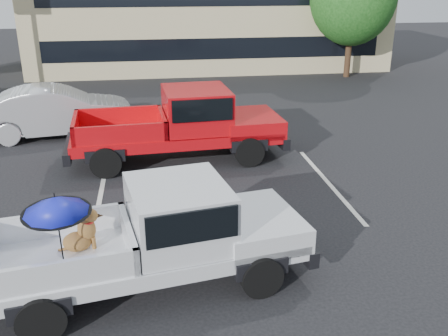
# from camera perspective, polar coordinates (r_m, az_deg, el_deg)

# --- Properties ---
(ground) EXTENTS (90.00, 90.00, 0.00)m
(ground) POSITION_cam_1_polar(r_m,az_deg,el_deg) (11.22, 0.72, -6.59)
(ground) COLOR black
(ground) RESTS_ON ground
(stripe_left) EXTENTS (0.12, 5.00, 0.01)m
(stripe_left) POSITION_cam_1_polar(r_m,az_deg,el_deg) (12.97, -13.97, -3.21)
(stripe_left) COLOR silver
(stripe_left) RESTS_ON ground
(stripe_right) EXTENTS (0.12, 5.00, 0.01)m
(stripe_right) POSITION_cam_1_polar(r_m,az_deg,el_deg) (13.69, 11.84, -1.67)
(stripe_right) COLOR silver
(stripe_right) RESTS_ON ground
(motel_building) EXTENTS (20.40, 8.40, 6.30)m
(motel_building) POSITION_cam_1_polar(r_m,az_deg,el_deg) (31.04, -1.97, 17.59)
(motel_building) COLOR #C6B584
(motel_building) RESTS_ON ground
(silver_pickup) EXTENTS (5.94, 2.90, 2.06)m
(silver_pickup) POSITION_cam_1_polar(r_m,az_deg,el_deg) (8.89, -6.65, -7.06)
(silver_pickup) COLOR black
(silver_pickup) RESTS_ON ground
(red_pickup) EXTENTS (6.55, 2.70, 2.12)m
(red_pickup) POSITION_cam_1_polar(r_m,az_deg,el_deg) (14.92, -3.87, 5.37)
(red_pickup) COLOR black
(red_pickup) RESTS_ON ground
(silver_sedan) EXTENTS (5.36, 2.55, 1.70)m
(silver_sedan) POSITION_cam_1_polar(r_m,az_deg,el_deg) (18.12, -18.54, 6.19)
(silver_sedan) COLOR #B4B7BC
(silver_sedan) RESTS_ON ground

